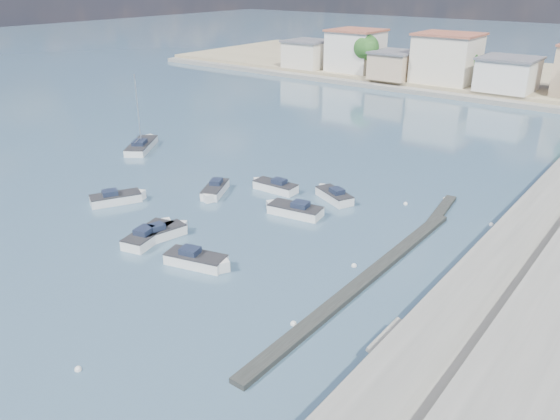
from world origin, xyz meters
name	(u,v)px	position (x,y,z in m)	size (l,w,h in m)	color
ground	(441,155)	(0.00, 40.00, 0.00)	(400.00, 400.00, 0.00)	#314B63
breakwater	(382,264)	(6.90, 12.69, 0.17)	(2.00, 31.02, 0.35)	black
far_shore_land	(554,83)	(0.00, 92.00, 0.70)	(160.00, 40.00, 1.40)	gray
far_shore_quay	(520,105)	(0.00, 71.00, 0.40)	(160.00, 2.50, 0.80)	slate
motorboat_a	(151,235)	(-9.57, 5.41, 0.38)	(2.98, 5.31, 1.48)	silver
motorboat_b	(164,232)	(-9.02, 6.32, 0.38)	(2.31, 4.30, 1.48)	silver
motorboat_c	(274,186)	(-8.45, 19.58, 0.38)	(4.85, 1.85, 1.48)	silver
motorboat_d	(293,210)	(-3.60, 16.12, 0.38)	(5.30, 2.69, 1.48)	silver
motorboat_e	(118,198)	(-17.77, 8.56, 0.38)	(3.61, 4.83, 1.48)	silver
motorboat_f	(333,195)	(-2.68, 21.13, 0.38)	(4.52, 3.21, 1.48)	silver
motorboat_g	(214,191)	(-12.17, 15.29, 0.38)	(3.36, 4.61, 1.48)	silver
motorboat_h	(199,261)	(-3.51, 4.73, 0.38)	(5.00, 2.85, 1.48)	silver
sailboat	(142,145)	(-29.27, 20.72, 0.41)	(5.65, 6.75, 9.00)	silver
mooring_buoys	(368,252)	(5.09, 13.88, 0.05)	(11.68, 34.96, 0.38)	silver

